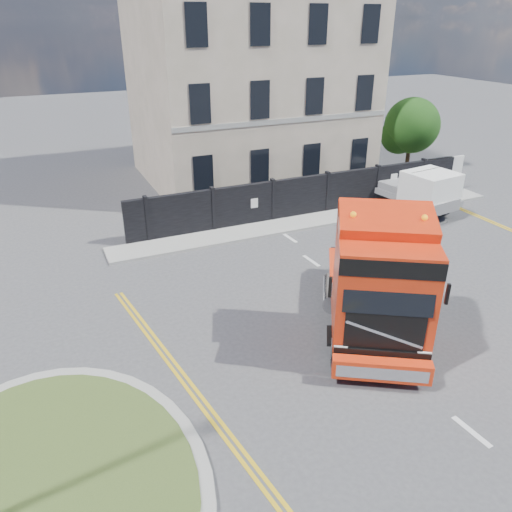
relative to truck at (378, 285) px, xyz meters
name	(u,v)px	position (x,y,z in m)	size (l,w,h in m)	color
ground	(283,339)	(-2.55, 1.02, -1.85)	(120.00, 120.00, 0.00)	#424244
traffic_island	(44,497)	(-9.55, -1.98, -1.77)	(6.80, 6.80, 0.17)	gray
hoarding_fence	(319,194)	(4.00, 10.02, -0.85)	(18.80, 0.25, 2.00)	black
georgian_building	(248,78)	(3.45, 17.52, 3.93)	(12.30, 10.30, 12.80)	beige
tree	(409,128)	(11.83, 13.12, 1.20)	(3.20, 3.20, 4.80)	#382619
pavement_far	(317,220)	(3.45, 9.12, -1.79)	(20.00, 1.60, 0.12)	gray
truck	(378,285)	(0.00, 0.00, 0.00)	(5.76, 7.20, 4.12)	black
flatbed_pickup	(420,190)	(8.52, 7.96, -0.62)	(2.90, 5.74, 2.28)	slate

